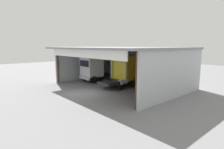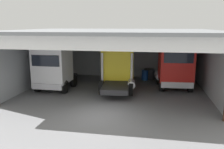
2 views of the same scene
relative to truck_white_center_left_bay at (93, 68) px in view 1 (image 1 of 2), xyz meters
The scene contains 7 objects.
ground_plane 6.65m from the truck_white_center_left_bay, 41.82° to the right, with size 80.00×80.00×0.00m, color slate.
workshop_shed 5.29m from the truck_white_center_left_bay, 19.08° to the left, with size 14.78×11.67×4.75m.
truck_white_center_left_bay is the anchor object (origin of this frame).
truck_yellow_right_bay 5.08m from the truck_white_center_left_bay, 13.33° to the left, with size 2.91×5.34×3.63m.
truck_red_yard_outside 9.60m from the truck_white_center_left_bay, 11.71° to the left, with size 2.88×4.49×3.78m.
oil_drum 8.56m from the truck_white_center_left_bay, 34.31° to the left, with size 0.58×0.58×0.93m, color #194CB2.
tool_cart 9.07m from the truck_white_center_left_bay, 34.96° to the left, with size 0.90×0.60×1.00m, color black.
Camera 1 is at (15.82, -10.28, 4.92)m, focal length 29.33 mm.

